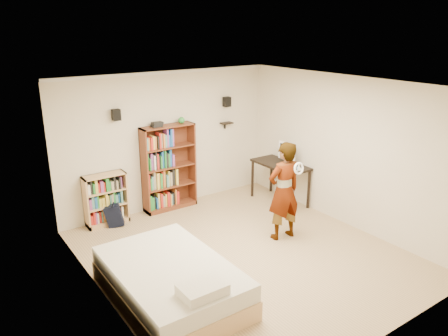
# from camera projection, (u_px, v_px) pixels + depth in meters

# --- Properties ---
(ground) EXTENTS (4.50, 5.00, 0.01)m
(ground) POSITION_uv_depth(u_px,v_px,m) (244.00, 254.00, 7.03)
(ground) COLOR tan
(ground) RESTS_ON ground
(room_shell) EXTENTS (4.52, 5.02, 2.71)m
(room_shell) POSITION_uv_depth(u_px,v_px,m) (246.00, 149.00, 6.48)
(room_shell) COLOR beige
(room_shell) RESTS_ON ground
(crown_molding) EXTENTS (4.50, 5.00, 0.06)m
(crown_molding) POSITION_uv_depth(u_px,v_px,m) (247.00, 87.00, 6.19)
(crown_molding) COLOR silver
(crown_molding) RESTS_ON room_shell
(speaker_left) EXTENTS (0.14, 0.12, 0.20)m
(speaker_left) POSITION_uv_depth(u_px,v_px,m) (116.00, 115.00, 7.70)
(speaker_left) COLOR black
(speaker_left) RESTS_ON room_shell
(speaker_right) EXTENTS (0.14, 0.12, 0.20)m
(speaker_right) POSITION_uv_depth(u_px,v_px,m) (227.00, 102.00, 9.01)
(speaker_right) COLOR black
(speaker_right) RESTS_ON room_shell
(wall_shelf) EXTENTS (0.25, 0.16, 0.02)m
(wall_shelf) POSITION_uv_depth(u_px,v_px,m) (227.00, 123.00, 9.15)
(wall_shelf) COLOR black
(wall_shelf) RESTS_ON room_shell
(tall_bookshelf) EXTENTS (1.07, 0.31, 1.70)m
(tall_bookshelf) POSITION_uv_depth(u_px,v_px,m) (169.00, 168.00, 8.55)
(tall_bookshelf) COLOR maroon
(tall_bookshelf) RESTS_ON ground
(low_bookshelf) EXTENTS (0.77, 0.29, 0.96)m
(low_bookshelf) POSITION_uv_depth(u_px,v_px,m) (106.00, 199.00, 7.96)
(low_bookshelf) COLOR tan
(low_bookshelf) RESTS_ON ground
(computer_desk) EXTENTS (0.61, 1.23, 0.84)m
(computer_desk) POSITION_uv_depth(u_px,v_px,m) (280.00, 183.00, 8.97)
(computer_desk) COLOR black
(computer_desk) RESTS_ON ground
(imac) EXTENTS (0.15, 0.45, 0.44)m
(imac) POSITION_uv_depth(u_px,v_px,m) (286.00, 154.00, 8.73)
(imac) COLOR white
(imac) RESTS_ON computer_desk
(daybed) EXTENTS (1.40, 2.16, 0.64)m
(daybed) POSITION_uv_depth(u_px,v_px,m) (170.00, 277.00, 5.81)
(daybed) COLOR beige
(daybed) RESTS_ON ground
(person) EXTENTS (0.66, 0.46, 1.71)m
(person) POSITION_uv_depth(u_px,v_px,m) (284.00, 191.00, 7.33)
(person) COLOR black
(person) RESTS_ON ground
(wii_wheel) EXTENTS (0.20, 0.08, 0.21)m
(wii_wheel) POSITION_uv_depth(u_px,v_px,m) (299.00, 168.00, 6.93)
(wii_wheel) COLOR white
(wii_wheel) RESTS_ON person
(navy_bag) EXTENTS (0.37, 0.31, 0.42)m
(navy_bag) POSITION_uv_depth(u_px,v_px,m) (114.00, 216.00, 7.93)
(navy_bag) COLOR black
(navy_bag) RESTS_ON ground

